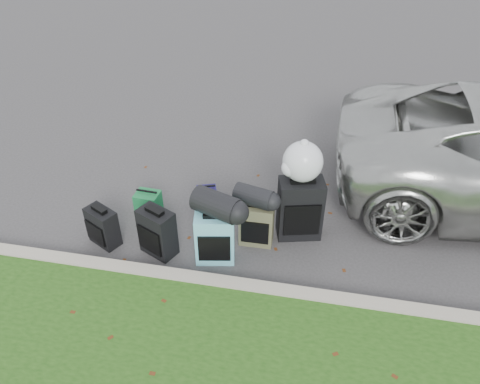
% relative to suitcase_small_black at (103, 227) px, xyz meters
% --- Properties ---
extents(ground, '(120.00, 120.00, 0.00)m').
position_rel_suitcase_small_black_xyz_m(ground, '(1.76, 0.48, -0.26)').
color(ground, '#383535').
rests_on(ground, ground).
extents(curb, '(120.00, 0.18, 0.15)m').
position_rel_suitcase_small_black_xyz_m(curb, '(1.76, -0.52, -0.18)').
color(curb, '#9E937F').
rests_on(curb, ground).
extents(suitcase_small_black, '(0.47, 0.39, 0.52)m').
position_rel_suitcase_small_black_xyz_m(suitcase_small_black, '(0.00, 0.00, 0.00)').
color(suitcase_small_black, black).
rests_on(suitcase_small_black, ground).
extents(suitcase_large_black_left, '(0.51, 0.43, 0.64)m').
position_rel_suitcase_small_black_xyz_m(suitcase_large_black_left, '(0.75, -0.04, 0.06)').
color(suitcase_large_black_left, black).
rests_on(suitcase_large_black_left, ground).
extents(suitcase_olive, '(0.43, 0.27, 0.58)m').
position_rel_suitcase_small_black_xyz_m(suitcase_olive, '(1.93, 0.39, 0.03)').
color(suitcase_olive, '#44432C').
rests_on(suitcase_olive, ground).
extents(suitcase_teal, '(0.51, 0.36, 0.67)m').
position_rel_suitcase_small_black_xyz_m(suitcase_teal, '(1.48, -0.02, 0.08)').
color(suitcase_teal, teal).
rests_on(suitcase_teal, ground).
extents(suitcase_large_black_right, '(0.63, 0.47, 0.84)m').
position_rel_suitcase_small_black_xyz_m(suitcase_large_black_right, '(2.45, 0.65, 0.16)').
color(suitcase_large_black_right, black).
rests_on(suitcase_large_black_right, ground).
extents(tote_green, '(0.34, 0.28, 0.37)m').
position_rel_suitcase_small_black_xyz_m(tote_green, '(0.37, 0.65, -0.07)').
color(tote_green, '#197239').
rests_on(tote_green, ground).
extents(tote_navy, '(0.33, 0.30, 0.29)m').
position_rel_suitcase_small_black_xyz_m(tote_navy, '(1.11, 1.02, -0.11)').
color(tote_navy, '#1E1855').
rests_on(tote_navy, ground).
extents(duffel_left, '(0.52, 0.37, 0.25)m').
position_rel_suitcase_small_black_xyz_m(duffel_left, '(1.88, 0.41, 0.45)').
color(duffel_left, black).
rests_on(duffel_left, suitcase_olive).
extents(duffel_right, '(0.63, 0.49, 0.31)m').
position_rel_suitcase_small_black_xyz_m(duffel_right, '(1.51, 0.01, 0.57)').
color(duffel_right, black).
rests_on(duffel_right, suitcase_teal).
extents(trash_bag, '(0.50, 0.50, 0.50)m').
position_rel_suitcase_small_black_xyz_m(trash_bag, '(2.43, 0.72, 0.83)').
color(trash_bag, white).
rests_on(trash_bag, suitcase_large_black_right).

